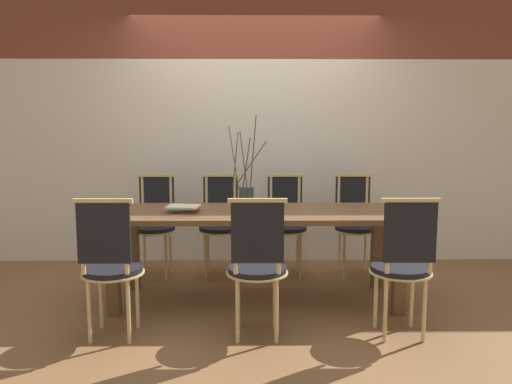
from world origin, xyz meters
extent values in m
plane|color=brown|center=(0.00, 0.00, 0.00)|extent=(16.00, 16.00, 0.00)
cube|color=beige|center=(0.00, 1.26, 1.04)|extent=(12.00, 0.06, 2.07)
cube|color=brown|center=(0.00, 1.26, 2.64)|extent=(12.00, 0.06, 1.13)
cube|color=brown|center=(0.00, 0.00, 0.71)|extent=(2.33, 0.86, 0.04)
cube|color=brown|center=(-1.06, -0.32, 0.35)|extent=(0.09, 0.09, 0.69)
cube|color=brown|center=(1.06, -0.32, 0.35)|extent=(0.09, 0.09, 0.69)
cube|color=brown|center=(-1.06, 0.32, 0.35)|extent=(0.09, 0.09, 0.69)
cube|color=brown|center=(1.06, 0.32, 0.35)|extent=(0.09, 0.09, 0.69)
cylinder|color=black|center=(-0.96, -0.69, 0.46)|extent=(0.39, 0.39, 0.04)
cylinder|color=tan|center=(-0.96, -0.69, 0.43)|extent=(0.41, 0.41, 0.01)
cylinder|color=tan|center=(-1.08, -0.56, 0.22)|extent=(0.03, 0.03, 0.44)
cylinder|color=tan|center=(-0.83, -0.56, 0.22)|extent=(0.03, 0.03, 0.44)
cylinder|color=tan|center=(-1.08, -0.81, 0.22)|extent=(0.03, 0.03, 0.44)
cylinder|color=tan|center=(-0.83, -0.81, 0.22)|extent=(0.03, 0.03, 0.44)
cylinder|color=tan|center=(-1.09, -0.85, 0.71)|extent=(0.03, 0.03, 0.48)
cylinder|color=tan|center=(-0.82, -0.85, 0.71)|extent=(0.03, 0.03, 0.48)
cube|color=black|center=(-0.96, -0.86, 0.74)|extent=(0.33, 0.02, 0.38)
cube|color=tan|center=(-0.96, -0.85, 0.94)|extent=(0.37, 0.03, 0.03)
cylinder|color=black|center=(0.00, -0.69, 0.46)|extent=(0.39, 0.39, 0.04)
cylinder|color=tan|center=(0.00, -0.69, 0.43)|extent=(0.41, 0.41, 0.01)
cylinder|color=tan|center=(-0.13, -0.56, 0.22)|extent=(0.03, 0.03, 0.44)
cylinder|color=tan|center=(0.12, -0.56, 0.22)|extent=(0.03, 0.03, 0.44)
cylinder|color=tan|center=(-0.13, -0.81, 0.22)|extent=(0.03, 0.03, 0.44)
cylinder|color=tan|center=(0.12, -0.81, 0.22)|extent=(0.03, 0.03, 0.44)
cylinder|color=tan|center=(-0.14, -0.85, 0.71)|extent=(0.03, 0.03, 0.48)
cylinder|color=tan|center=(0.13, -0.85, 0.71)|extent=(0.03, 0.03, 0.48)
cube|color=black|center=(0.00, -0.86, 0.74)|extent=(0.33, 0.02, 0.38)
cube|color=tan|center=(0.00, -0.85, 0.94)|extent=(0.37, 0.03, 0.03)
cylinder|color=black|center=(0.95, -0.69, 0.46)|extent=(0.39, 0.39, 0.04)
cylinder|color=tan|center=(0.95, -0.69, 0.43)|extent=(0.41, 0.41, 0.01)
cylinder|color=tan|center=(0.83, -0.56, 0.22)|extent=(0.03, 0.03, 0.44)
cylinder|color=tan|center=(1.08, -0.56, 0.22)|extent=(0.03, 0.03, 0.44)
cylinder|color=tan|center=(0.83, -0.81, 0.22)|extent=(0.03, 0.03, 0.44)
cylinder|color=tan|center=(1.08, -0.81, 0.22)|extent=(0.03, 0.03, 0.44)
cylinder|color=tan|center=(0.82, -0.85, 0.71)|extent=(0.03, 0.03, 0.48)
cylinder|color=tan|center=(1.09, -0.85, 0.71)|extent=(0.03, 0.03, 0.48)
cube|color=black|center=(0.95, -0.86, 0.74)|extent=(0.33, 0.02, 0.38)
cube|color=tan|center=(0.95, -0.85, 0.94)|extent=(0.37, 0.03, 0.03)
cylinder|color=black|center=(-0.95, 0.69, 0.46)|extent=(0.39, 0.39, 0.04)
cylinder|color=tan|center=(-0.95, 0.69, 0.43)|extent=(0.41, 0.41, 0.01)
cylinder|color=tan|center=(-0.82, 0.56, 0.22)|extent=(0.03, 0.03, 0.44)
cylinder|color=tan|center=(-1.07, 0.56, 0.22)|extent=(0.03, 0.03, 0.44)
cylinder|color=tan|center=(-0.82, 0.81, 0.22)|extent=(0.03, 0.03, 0.44)
cylinder|color=tan|center=(-1.07, 0.81, 0.22)|extent=(0.03, 0.03, 0.44)
cylinder|color=tan|center=(-0.81, 0.85, 0.71)|extent=(0.03, 0.03, 0.48)
cylinder|color=tan|center=(-1.08, 0.85, 0.71)|extent=(0.03, 0.03, 0.48)
cube|color=black|center=(-0.95, 0.86, 0.74)|extent=(0.33, 0.02, 0.38)
cube|color=tan|center=(-0.95, 0.85, 0.94)|extent=(0.37, 0.03, 0.03)
cylinder|color=black|center=(-0.33, 0.69, 0.46)|extent=(0.39, 0.39, 0.04)
cylinder|color=tan|center=(-0.33, 0.69, 0.43)|extent=(0.41, 0.41, 0.01)
cylinder|color=tan|center=(-0.21, 0.56, 0.22)|extent=(0.03, 0.03, 0.44)
cylinder|color=tan|center=(-0.46, 0.56, 0.22)|extent=(0.03, 0.03, 0.44)
cylinder|color=tan|center=(-0.21, 0.81, 0.22)|extent=(0.03, 0.03, 0.44)
cylinder|color=tan|center=(-0.46, 0.81, 0.22)|extent=(0.03, 0.03, 0.44)
cylinder|color=tan|center=(-0.20, 0.85, 0.71)|extent=(0.03, 0.03, 0.48)
cylinder|color=tan|center=(-0.47, 0.85, 0.71)|extent=(0.03, 0.03, 0.48)
cube|color=black|center=(-0.33, 0.86, 0.74)|extent=(0.33, 0.02, 0.38)
cube|color=tan|center=(-0.33, 0.85, 0.94)|extent=(0.37, 0.03, 0.03)
cylinder|color=black|center=(0.29, 0.69, 0.46)|extent=(0.39, 0.39, 0.04)
cylinder|color=tan|center=(0.29, 0.69, 0.43)|extent=(0.41, 0.41, 0.01)
cylinder|color=tan|center=(0.41, 0.56, 0.22)|extent=(0.03, 0.03, 0.44)
cylinder|color=tan|center=(0.16, 0.56, 0.22)|extent=(0.03, 0.03, 0.44)
cylinder|color=tan|center=(0.41, 0.81, 0.22)|extent=(0.03, 0.03, 0.44)
cylinder|color=tan|center=(0.16, 0.81, 0.22)|extent=(0.03, 0.03, 0.44)
cylinder|color=tan|center=(0.42, 0.85, 0.71)|extent=(0.03, 0.03, 0.48)
cylinder|color=tan|center=(0.15, 0.85, 0.71)|extent=(0.03, 0.03, 0.48)
cube|color=black|center=(0.29, 0.86, 0.74)|extent=(0.33, 0.02, 0.38)
cube|color=tan|center=(0.29, 0.85, 0.94)|extent=(0.37, 0.03, 0.03)
cylinder|color=black|center=(0.94, 0.69, 0.46)|extent=(0.39, 0.39, 0.04)
cylinder|color=tan|center=(0.94, 0.69, 0.43)|extent=(0.41, 0.41, 0.01)
cylinder|color=tan|center=(1.07, 0.56, 0.22)|extent=(0.03, 0.03, 0.44)
cylinder|color=tan|center=(0.82, 0.56, 0.22)|extent=(0.03, 0.03, 0.44)
cylinder|color=tan|center=(1.07, 0.81, 0.22)|extent=(0.03, 0.03, 0.44)
cylinder|color=tan|center=(0.82, 0.81, 0.22)|extent=(0.03, 0.03, 0.44)
cylinder|color=tan|center=(1.08, 0.85, 0.71)|extent=(0.03, 0.03, 0.48)
cylinder|color=tan|center=(0.81, 0.85, 0.71)|extent=(0.03, 0.03, 0.48)
cube|color=black|center=(0.94, 0.86, 0.74)|extent=(0.33, 0.02, 0.38)
cube|color=tan|center=(0.94, 0.85, 0.94)|extent=(0.37, 0.03, 0.03)
cylinder|color=#33383D|center=(-0.08, 0.03, 0.83)|extent=(0.12, 0.12, 0.19)
cylinder|color=#473828|center=(-0.07, 0.06, 1.12)|extent=(0.06, 0.01, 0.39)
cylinder|color=#473828|center=(-0.02, 0.05, 1.20)|extent=(0.06, 0.12, 0.57)
cylinder|color=#473828|center=(-0.10, 0.00, 1.14)|extent=(0.07, 0.05, 0.44)
cylinder|color=#473828|center=(-0.17, -0.01, 1.16)|extent=(0.09, 0.20, 0.48)
cylinder|color=#473828|center=(-0.16, 0.05, 1.14)|extent=(0.05, 0.18, 0.43)
cylinder|color=#473828|center=(-0.04, 0.15, 1.10)|extent=(0.25, 0.09, 0.36)
cube|color=maroon|center=(-0.56, -0.04, 0.74)|extent=(0.20, 0.17, 0.02)
cube|color=#1E6B4C|center=(-0.57, -0.05, 0.76)|extent=(0.20, 0.21, 0.01)
cube|color=beige|center=(-0.57, -0.04, 0.78)|extent=(0.27, 0.23, 0.01)
camera|label=1|loc=(-0.04, -3.90, 1.38)|focal=35.00mm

